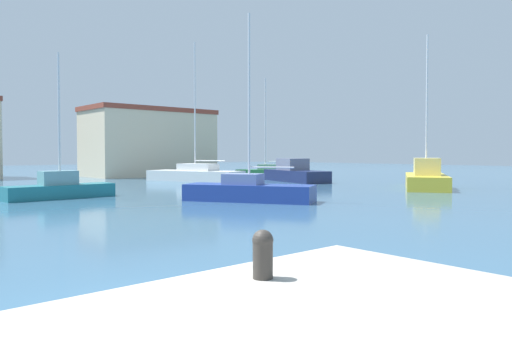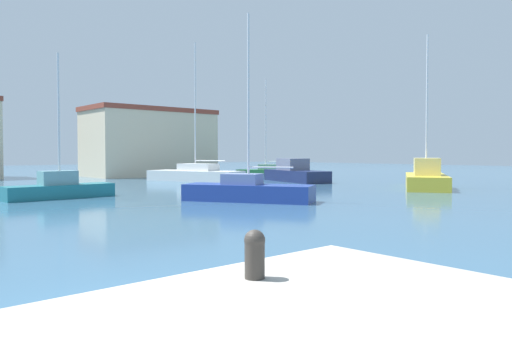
{
  "view_description": "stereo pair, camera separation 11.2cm",
  "coord_description": "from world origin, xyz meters",
  "px_view_note": "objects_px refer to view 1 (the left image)",
  "views": [
    {
      "loc": [
        -3.62,
        -6.13,
        2.51
      ],
      "look_at": [
        21.25,
        22.18,
        1.31
      ],
      "focal_mm": 34.05,
      "sensor_mm": 36.0,
      "label": 1
    },
    {
      "loc": [
        -3.53,
        -6.2,
        2.51
      ],
      "look_at": [
        21.25,
        22.18,
        1.31
      ],
      "focal_mm": 34.05,
      "sensor_mm": 36.0,
      "label": 2
    }
  ],
  "objects_px": {
    "sailboat_teal_distant_east": "(60,188)",
    "sailboat_white_far_right": "(196,174)",
    "sailboat_blue_center_channel": "(248,190)",
    "motorboat_navy_near_pier": "(295,173)",
    "sailboat_green_outer_mooring": "(266,171)",
    "sailboat_yellow_behind_lamppost": "(426,178)",
    "mooring_bollard": "(263,252)"
  },
  "relations": [
    {
      "from": "sailboat_yellow_behind_lamppost",
      "to": "mooring_bollard",
      "type": "bearing_deg",
      "value": -153.96
    },
    {
      "from": "sailboat_yellow_behind_lamppost",
      "to": "sailboat_blue_center_channel",
      "type": "distance_m",
      "value": 15.63
    },
    {
      "from": "sailboat_white_far_right",
      "to": "sailboat_blue_center_channel",
      "type": "xyz_separation_m",
      "value": [
        -8.25,
        -17.02,
        -0.05
      ]
    },
    {
      "from": "sailboat_white_far_right",
      "to": "sailboat_blue_center_channel",
      "type": "relative_size",
      "value": 1.27
    },
    {
      "from": "sailboat_teal_distant_east",
      "to": "sailboat_white_far_right",
      "type": "distance_m",
      "value": 17.49
    },
    {
      "from": "sailboat_yellow_behind_lamppost",
      "to": "sailboat_white_far_right",
      "type": "xyz_separation_m",
      "value": [
        -7.32,
        18.27,
        -0.13
      ]
    },
    {
      "from": "sailboat_blue_center_channel",
      "to": "sailboat_yellow_behind_lamppost",
      "type": "bearing_deg",
      "value": -4.59
    },
    {
      "from": "motorboat_navy_near_pier",
      "to": "sailboat_blue_center_channel",
      "type": "bearing_deg",
      "value": -143.64
    },
    {
      "from": "mooring_bollard",
      "to": "sailboat_yellow_behind_lamppost",
      "type": "distance_m",
      "value": 31.3
    },
    {
      "from": "sailboat_green_outer_mooring",
      "to": "sailboat_blue_center_channel",
      "type": "bearing_deg",
      "value": -134.27
    },
    {
      "from": "sailboat_teal_distant_east",
      "to": "sailboat_white_far_right",
      "type": "relative_size",
      "value": 0.65
    },
    {
      "from": "motorboat_navy_near_pier",
      "to": "sailboat_green_outer_mooring",
      "type": "height_order",
      "value": "sailboat_green_outer_mooring"
    },
    {
      "from": "sailboat_teal_distant_east",
      "to": "sailboat_yellow_behind_lamppost",
      "type": "distance_m",
      "value": 24.28
    },
    {
      "from": "motorboat_navy_near_pier",
      "to": "sailboat_white_far_right",
      "type": "bearing_deg",
      "value": 134.58
    },
    {
      "from": "sailboat_teal_distant_east",
      "to": "sailboat_green_outer_mooring",
      "type": "relative_size",
      "value": 0.75
    },
    {
      "from": "motorboat_navy_near_pier",
      "to": "sailboat_teal_distant_east",
      "type": "bearing_deg",
      "value": -173.21
    },
    {
      "from": "sailboat_white_far_right",
      "to": "motorboat_navy_near_pier",
      "type": "height_order",
      "value": "sailboat_white_far_right"
    },
    {
      "from": "sailboat_teal_distant_east",
      "to": "sailboat_green_outer_mooring",
      "type": "height_order",
      "value": "sailboat_green_outer_mooring"
    },
    {
      "from": "sailboat_blue_center_channel",
      "to": "sailboat_green_outer_mooring",
      "type": "bearing_deg",
      "value": 45.73
    },
    {
      "from": "mooring_bollard",
      "to": "motorboat_navy_near_pier",
      "type": "distance_m",
      "value": 37.28
    },
    {
      "from": "sailboat_yellow_behind_lamppost",
      "to": "sailboat_green_outer_mooring",
      "type": "distance_m",
      "value": 21.8
    },
    {
      "from": "motorboat_navy_near_pier",
      "to": "mooring_bollard",
      "type": "bearing_deg",
      "value": -136.49
    },
    {
      "from": "sailboat_yellow_behind_lamppost",
      "to": "sailboat_blue_center_channel",
      "type": "height_order",
      "value": "sailboat_yellow_behind_lamppost"
    },
    {
      "from": "mooring_bollard",
      "to": "sailboat_green_outer_mooring",
      "type": "distance_m",
      "value": 47.68
    },
    {
      "from": "sailboat_teal_distant_east",
      "to": "sailboat_blue_center_channel",
      "type": "height_order",
      "value": "sailboat_blue_center_channel"
    },
    {
      "from": "sailboat_blue_center_channel",
      "to": "sailboat_green_outer_mooring",
      "type": "distance_m",
      "value": 28.16
    },
    {
      "from": "sailboat_white_far_right",
      "to": "motorboat_navy_near_pier",
      "type": "relative_size",
      "value": 1.6
    },
    {
      "from": "sailboat_blue_center_channel",
      "to": "sailboat_white_far_right",
      "type": "bearing_deg",
      "value": 64.13
    },
    {
      "from": "motorboat_navy_near_pier",
      "to": "sailboat_green_outer_mooring",
      "type": "relative_size",
      "value": 0.72
    },
    {
      "from": "sailboat_yellow_behind_lamppost",
      "to": "sailboat_white_far_right",
      "type": "bearing_deg",
      "value": 111.85
    },
    {
      "from": "sailboat_blue_center_channel",
      "to": "motorboat_navy_near_pier",
      "type": "distance_m",
      "value": 18.01
    },
    {
      "from": "sailboat_yellow_behind_lamppost",
      "to": "motorboat_navy_near_pier",
      "type": "height_order",
      "value": "sailboat_yellow_behind_lamppost"
    }
  ]
}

